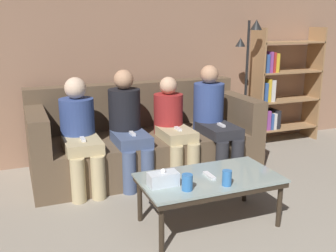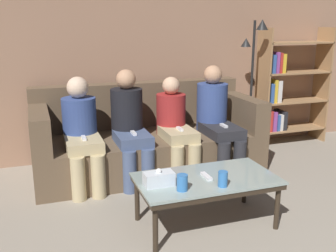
{
  "view_description": "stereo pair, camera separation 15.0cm",
  "coord_description": "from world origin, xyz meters",
  "px_view_note": "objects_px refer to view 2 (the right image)",
  "views": [
    {
      "loc": [
        -1.26,
        -0.33,
        1.57
      ],
      "look_at": [
        0.0,
        2.82,
        0.66
      ],
      "focal_mm": 42.0,
      "sensor_mm": 36.0,
      "label": 1
    },
    {
      "loc": [
        -1.12,
        -0.39,
        1.57
      ],
      "look_at": [
        0.0,
        2.82,
        0.66
      ],
      "focal_mm": 42.0,
      "sensor_mm": 36.0,
      "label": 2
    }
  ],
  "objects_px": {
    "couch": "(147,140)",
    "cup_near_right": "(182,183)",
    "bookshelf": "(285,90)",
    "seated_person_mid_right": "(175,124)",
    "seated_person_left_end": "(81,130)",
    "seated_person_mid_left": "(130,123)",
    "cup_near_left": "(223,179)",
    "seated_person_right_end": "(216,116)",
    "tissue_box": "(159,179)",
    "game_remote": "(206,176)",
    "coffee_table": "(206,182)",
    "standing_lamp": "(253,73)"
  },
  "relations": [
    {
      "from": "cup_near_right",
      "to": "standing_lamp",
      "type": "xyz_separation_m",
      "value": [
        1.55,
        1.68,
        0.51
      ]
    },
    {
      "from": "couch",
      "to": "seated_person_mid_right",
      "type": "bearing_deg",
      "value": -45.83
    },
    {
      "from": "cup_near_left",
      "to": "game_remote",
      "type": "height_order",
      "value": "cup_near_left"
    },
    {
      "from": "cup_near_left",
      "to": "coffee_table",
      "type": "bearing_deg",
      "value": 102.28
    },
    {
      "from": "cup_near_right",
      "to": "couch",
      "type": "bearing_deg",
      "value": 83.53
    },
    {
      "from": "seated_person_mid_left",
      "to": "couch",
      "type": "bearing_deg",
      "value": 43.31
    },
    {
      "from": "couch",
      "to": "seated_person_mid_right",
      "type": "height_order",
      "value": "seated_person_mid_right"
    },
    {
      "from": "seated_person_mid_left",
      "to": "seated_person_mid_right",
      "type": "bearing_deg",
      "value": -2.49
    },
    {
      "from": "coffee_table",
      "to": "tissue_box",
      "type": "height_order",
      "value": "tissue_box"
    },
    {
      "from": "standing_lamp",
      "to": "seated_person_right_end",
      "type": "bearing_deg",
      "value": -148.59
    },
    {
      "from": "seated_person_mid_left",
      "to": "seated_person_right_end",
      "type": "height_order",
      "value": "seated_person_right_end"
    },
    {
      "from": "bookshelf",
      "to": "seated_person_mid_right",
      "type": "bearing_deg",
      "value": -161.94
    },
    {
      "from": "coffee_table",
      "to": "standing_lamp",
      "type": "xyz_separation_m",
      "value": [
        1.29,
        1.52,
        0.61
      ]
    },
    {
      "from": "couch",
      "to": "seated_person_left_end",
      "type": "xyz_separation_m",
      "value": [
        -0.71,
        -0.23,
        0.24
      ]
    },
    {
      "from": "bookshelf",
      "to": "seated_person_mid_left",
      "type": "bearing_deg",
      "value": -166.18
    },
    {
      "from": "couch",
      "to": "game_remote",
      "type": "height_order",
      "value": "couch"
    },
    {
      "from": "couch",
      "to": "cup_near_left",
      "type": "xyz_separation_m",
      "value": [
        0.13,
        -1.54,
        0.13
      ]
    },
    {
      "from": "seated_person_mid_right",
      "to": "tissue_box",
      "type": "bearing_deg",
      "value": -115.63
    },
    {
      "from": "bookshelf",
      "to": "seated_person_left_end",
      "type": "relative_size",
      "value": 1.41
    },
    {
      "from": "couch",
      "to": "cup_near_right",
      "type": "relative_size",
      "value": 19.85
    },
    {
      "from": "seated_person_left_end",
      "to": "seated_person_mid_left",
      "type": "xyz_separation_m",
      "value": [
        0.48,
        0.01,
        0.02
      ]
    },
    {
      "from": "bookshelf",
      "to": "seated_person_mid_right",
      "type": "relative_size",
      "value": 1.47
    },
    {
      "from": "couch",
      "to": "seated_person_mid_left",
      "type": "relative_size",
      "value": 2.13
    },
    {
      "from": "seated_person_mid_right",
      "to": "cup_near_left",
      "type": "bearing_deg",
      "value": -94.57
    },
    {
      "from": "cup_near_right",
      "to": "bookshelf",
      "type": "relative_size",
      "value": 0.08
    },
    {
      "from": "cup_near_left",
      "to": "bookshelf",
      "type": "distance_m",
      "value": 2.61
    },
    {
      "from": "coffee_table",
      "to": "tissue_box",
      "type": "bearing_deg",
      "value": -176.95
    },
    {
      "from": "tissue_box",
      "to": "game_remote",
      "type": "xyz_separation_m",
      "value": [
        0.39,
        0.02,
        -0.04
      ]
    },
    {
      "from": "couch",
      "to": "cup_near_left",
      "type": "bearing_deg",
      "value": -85.02
    },
    {
      "from": "seated_person_left_end",
      "to": "seated_person_right_end",
      "type": "height_order",
      "value": "seated_person_right_end"
    },
    {
      "from": "cup_near_right",
      "to": "standing_lamp",
      "type": "distance_m",
      "value": 2.34
    },
    {
      "from": "game_remote",
      "to": "seated_person_left_end",
      "type": "bearing_deg",
      "value": 125.89
    },
    {
      "from": "cup_near_left",
      "to": "couch",
      "type": "bearing_deg",
      "value": 94.98
    },
    {
      "from": "coffee_table",
      "to": "seated_person_right_end",
      "type": "distance_m",
      "value": 1.29
    },
    {
      "from": "seated_person_left_end",
      "to": "seated_person_right_end",
      "type": "bearing_deg",
      "value": -0.14
    },
    {
      "from": "couch",
      "to": "tissue_box",
      "type": "bearing_deg",
      "value": -102.4
    },
    {
      "from": "couch",
      "to": "seated_person_mid_left",
      "type": "height_order",
      "value": "seated_person_mid_left"
    },
    {
      "from": "coffee_table",
      "to": "bookshelf",
      "type": "xyz_separation_m",
      "value": [
        1.86,
        1.66,
        0.34
      ]
    },
    {
      "from": "seated_person_right_end",
      "to": "cup_near_right",
      "type": "bearing_deg",
      "value": -124.82
    },
    {
      "from": "couch",
      "to": "seated_person_right_end",
      "type": "distance_m",
      "value": 0.8
    },
    {
      "from": "tissue_box",
      "to": "seated_person_mid_right",
      "type": "xyz_separation_m",
      "value": [
        0.54,
        1.12,
        0.09
      ]
    },
    {
      "from": "cup_near_left",
      "to": "standing_lamp",
      "type": "relative_size",
      "value": 0.07
    },
    {
      "from": "cup_near_right",
      "to": "seated_person_mid_left",
      "type": "relative_size",
      "value": 0.11
    },
    {
      "from": "seated_person_mid_left",
      "to": "seated_person_mid_right",
      "type": "height_order",
      "value": "seated_person_mid_left"
    },
    {
      "from": "coffee_table",
      "to": "cup_near_right",
      "type": "relative_size",
      "value": 9.12
    },
    {
      "from": "standing_lamp",
      "to": "tissue_box",
      "type": "bearing_deg",
      "value": -137.56
    },
    {
      "from": "tissue_box",
      "to": "game_remote",
      "type": "bearing_deg",
      "value": 3.05
    },
    {
      "from": "standing_lamp",
      "to": "seated_person_mid_right",
      "type": "relative_size",
      "value": 1.57
    },
    {
      "from": "cup_near_right",
      "to": "bookshelf",
      "type": "distance_m",
      "value": 2.81
    },
    {
      "from": "seated_person_left_end",
      "to": "seated_person_mid_left",
      "type": "height_order",
      "value": "seated_person_mid_left"
    }
  ]
}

